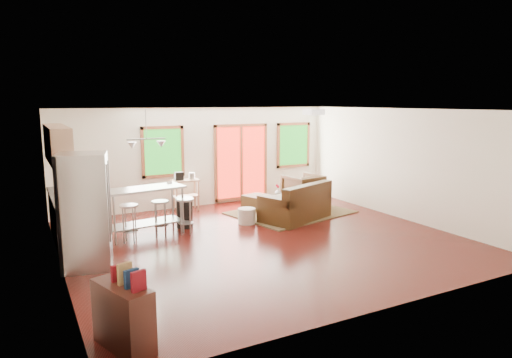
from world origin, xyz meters
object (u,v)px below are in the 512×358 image
refrigerator (85,211)px  rug (291,212)px  ottoman (257,203)px  kitchen_cart (185,184)px  coffee_table (303,197)px  island (145,203)px  loveseat (297,206)px  armchair (303,188)px

refrigerator → rug: bearing=30.6°
ottoman → refrigerator: 5.02m
rug → refrigerator: size_ratio=1.41×
rug → ottoman: bearing=133.8°
ottoman → refrigerator: (-4.41, -2.26, 0.77)m
rug → refrigerator: 5.36m
ottoman → kitchen_cart: (-1.62, 0.89, 0.48)m
coffee_table → island: size_ratio=0.64×
coffee_table → loveseat: bearing=-132.2°
rug → kitchen_cart: bearing=145.6°
refrigerator → kitchen_cart: size_ratio=1.94×
refrigerator → island: bearing=58.3°
rug → refrigerator: (-5.02, -1.62, 0.95)m
coffee_table → armchair: bearing=55.8°
kitchen_cart → loveseat: bearing=-47.8°
loveseat → armchair: (1.05, 1.32, 0.10)m
coffee_table → armchair: size_ratio=1.19×
kitchen_cart → coffee_table: bearing=-30.2°
loveseat → coffee_table: (0.61, 0.67, 0.01)m
loveseat → island: island is taller
ottoman → rug: bearing=-46.2°
loveseat → kitchen_cart: kitchen_cart is taller
kitchen_cart → armchair: bearing=-15.9°
loveseat → kitchen_cart: 2.97m
armchair → island: bearing=3.6°
ottoman → coffee_table: bearing=-32.3°
island → kitchen_cart: (1.47, 1.80, -0.02)m
ottoman → kitchen_cart: bearing=151.1°
armchair → refrigerator: (-5.83, -2.28, 0.51)m
loveseat → coffee_table: bearing=27.2°
loveseat → refrigerator: 4.91m
coffee_table → armchair: armchair is taller
armchair → rug: bearing=31.4°
rug → island: (-3.70, -0.27, 0.69)m
ottoman → island: island is taller
armchair → kitchen_cart: kitchen_cart is taller
refrigerator → ottoman: bearing=39.8°
island → armchair: bearing=11.7°
rug → armchair: armchair is taller
coffee_table → armchair: 0.78m
refrigerator → kitchen_cart: refrigerator is taller
rug → kitchen_cart: size_ratio=2.74×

